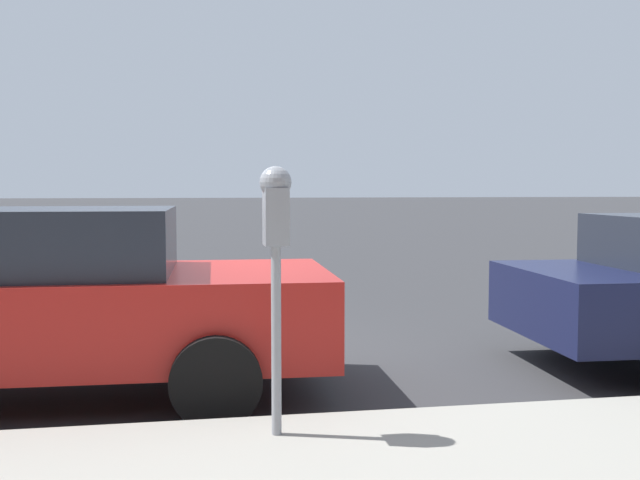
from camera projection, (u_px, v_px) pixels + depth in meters
ground_plane at (189, 365)px, 6.96m from camera, size 220.00×220.00×0.00m
parking_meter at (276, 230)px, 4.42m from camera, size 0.21×0.19×1.61m
car_red at (16, 299)px, 5.78m from camera, size 2.09×4.81×1.49m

